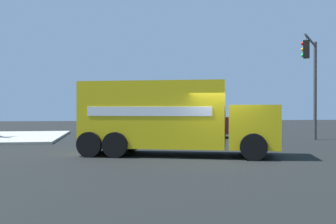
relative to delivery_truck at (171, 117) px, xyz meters
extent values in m
plane|color=black|center=(-1.47, -1.74, -1.55)|extent=(100.00, 100.00, 0.00)
cube|color=yellow|center=(0.21, 0.64, 0.12)|extent=(4.11, 6.26, 2.65)
cube|color=yellow|center=(-1.05, -3.16, -0.35)|extent=(2.88, 2.56, 1.70)
cube|color=black|center=(-1.32, -3.97, -0.01)|extent=(1.94, 0.71, 0.88)
cube|color=#B2B2B7|center=(1.10, 3.30, -1.36)|extent=(2.25, 0.92, 0.21)
cube|color=white|center=(1.36, 0.26, 0.26)|extent=(1.55, 4.63, 0.36)
cube|color=white|center=(-0.94, 1.02, 0.26)|extent=(1.55, 4.63, 0.36)
cylinder|color=black|center=(0.15, -3.50, -1.05)|extent=(0.58, 1.04, 1.00)
cylinder|color=black|center=(-2.21, -2.72, -1.05)|extent=(0.58, 1.04, 1.00)
cylinder|color=black|center=(1.80, 1.49, -1.05)|extent=(0.58, 1.04, 1.00)
cylinder|color=black|center=(-0.55, 2.27, -1.05)|extent=(0.58, 1.04, 1.00)
cylinder|color=black|center=(2.13, 2.49, -1.05)|extent=(0.58, 1.04, 1.00)
cylinder|color=black|center=(-0.22, 3.27, -1.05)|extent=(0.58, 1.04, 1.00)
cylinder|color=#38383D|center=(6.53, -10.17, 1.48)|extent=(0.20, 0.20, 6.06)
cylinder|color=#38383D|center=(4.88, -8.94, 4.26)|extent=(3.38, 2.56, 0.12)
cylinder|color=#38383D|center=(3.50, -7.92, 4.13)|extent=(0.03, 0.03, 0.25)
cube|color=black|center=(3.50, -7.92, 3.53)|extent=(0.42, 0.42, 0.95)
sphere|color=red|center=(3.61, -7.77, 3.85)|extent=(0.20, 0.20, 0.20)
sphere|color=#EFA314|center=(3.61, -7.77, 3.54)|extent=(0.20, 0.20, 0.20)
sphere|color=#19CC4C|center=(3.61, -7.77, 3.23)|extent=(0.20, 0.20, 0.20)
cube|color=maroon|center=(8.97, -3.54, -1.02)|extent=(2.03, 1.61, 0.50)
cube|color=maroon|center=(9.06, -5.14, -0.72)|extent=(2.04, 1.81, 1.10)
cube|color=black|center=(9.06, -5.14, -0.43)|extent=(1.87, 1.53, 0.48)
cube|color=maroon|center=(9.16, -6.98, -0.99)|extent=(2.06, 2.11, 0.55)
cylinder|color=black|center=(7.97, -3.73, -1.17)|extent=(0.28, 0.77, 0.76)
cylinder|color=black|center=(9.98, -3.61, -1.17)|extent=(0.28, 0.77, 0.76)
cylinder|color=black|center=(8.17, -7.16, -1.17)|extent=(0.28, 0.77, 0.76)
cylinder|color=black|center=(10.17, -7.04, -1.17)|extent=(0.28, 0.77, 0.76)
camera|label=1|loc=(-15.66, 2.60, 0.33)|focal=41.32mm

